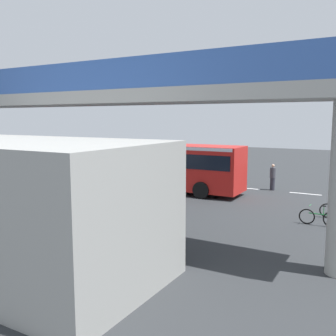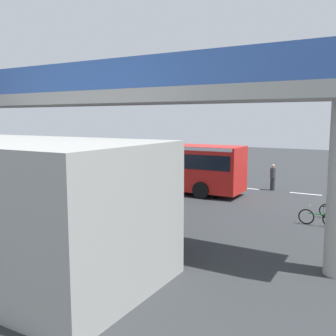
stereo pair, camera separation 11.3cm
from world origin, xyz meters
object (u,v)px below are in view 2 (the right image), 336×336
bicycle_green (318,218)px  pedestrian (273,177)px  city_bus (160,163)px  parked_van (32,169)px

bicycle_green → pedestrian: bearing=-62.2°
city_bus → parked_van: 9.59m
city_bus → parked_van: size_ratio=2.40×
city_bus → bicycle_green: bearing=159.6°
city_bus → parked_van: bearing=18.7°
parked_van → pedestrian: 17.22m
bicycle_green → pedestrian: (4.03, -7.66, 0.51)m
city_bus → pedestrian: bearing=-151.9°
parked_van → pedestrian: (-15.86, -6.70, -0.30)m
city_bus → parked_van: (9.06, 3.07, -0.70)m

